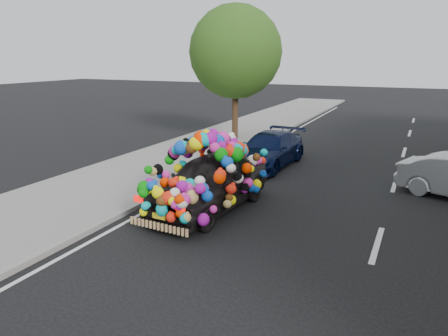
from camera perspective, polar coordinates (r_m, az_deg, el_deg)
The scene contains 7 objects.
ground at distance 10.74m, azimuth -0.18°, elevation -6.64°, with size 100.00×100.00×0.00m, color black.
sidewalk at distance 13.03m, azimuth -17.60°, elevation -3.22°, with size 4.00×60.00×0.12m, color gray.
kerb at distance 11.85m, azimuth -10.56°, elevation -4.51°, with size 0.15×60.00×0.13m, color gray.
lane_markings at distance 9.89m, azimuth 19.36°, elevation -9.40°, with size 6.00×50.00×0.01m, color silver, non-canonical shape.
tree_near_sidewalk at distance 20.24m, azimuth 1.51°, elevation 14.91°, with size 4.20×4.20×6.13m.
plush_art_car at distance 11.12m, azimuth -1.93°, elevation -0.20°, with size 2.38×4.51×2.07m.
navy_sedan at distance 15.74m, azimuth 5.85°, elevation 2.40°, with size 1.67×4.11×1.19m, color black.
Camera 1 is at (4.24, -9.08, 3.87)m, focal length 35.00 mm.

